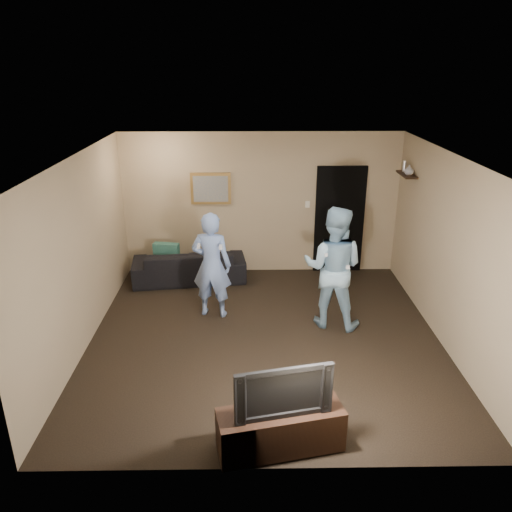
{
  "coord_description": "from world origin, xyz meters",
  "views": [
    {
      "loc": [
        -0.23,
        -6.3,
        3.75
      ],
      "look_at": [
        -0.12,
        0.3,
        1.15
      ],
      "focal_mm": 35.0,
      "sensor_mm": 36.0,
      "label": 1
    }
  ],
  "objects_px": {
    "tv_console": "(280,429)",
    "television": "(281,388)",
    "wii_player_right": "(333,268)",
    "sofa": "(189,265)",
    "wii_player_left": "(212,265)"
  },
  "relations": [
    {
      "from": "wii_player_left",
      "to": "wii_player_right",
      "type": "xyz_separation_m",
      "value": [
        1.8,
        -0.33,
        0.08
      ]
    },
    {
      "from": "sofa",
      "to": "television",
      "type": "bearing_deg",
      "value": 100.79
    },
    {
      "from": "sofa",
      "to": "wii_player_left",
      "type": "distance_m",
      "value": 1.53
    },
    {
      "from": "sofa",
      "to": "wii_player_right",
      "type": "xyz_separation_m",
      "value": [
        2.31,
        -1.66,
        0.63
      ]
    },
    {
      "from": "tv_console",
      "to": "television",
      "type": "height_order",
      "value": "television"
    },
    {
      "from": "tv_console",
      "to": "wii_player_left",
      "type": "relative_size",
      "value": 0.76
    },
    {
      "from": "wii_player_left",
      "to": "television",
      "type": "bearing_deg",
      "value": -73.49
    },
    {
      "from": "sofa",
      "to": "wii_player_left",
      "type": "height_order",
      "value": "wii_player_left"
    },
    {
      "from": "tv_console",
      "to": "wii_player_right",
      "type": "bearing_deg",
      "value": 58.64
    },
    {
      "from": "television",
      "to": "wii_player_left",
      "type": "height_order",
      "value": "wii_player_left"
    },
    {
      "from": "wii_player_left",
      "to": "wii_player_right",
      "type": "relative_size",
      "value": 0.91
    },
    {
      "from": "television",
      "to": "sofa",
      "type": "bearing_deg",
      "value": 95.86
    },
    {
      "from": "tv_console",
      "to": "wii_player_right",
      "type": "xyz_separation_m",
      "value": [
        0.92,
        2.64,
        0.67
      ]
    },
    {
      "from": "television",
      "to": "wii_player_left",
      "type": "relative_size",
      "value": 0.59
    },
    {
      "from": "tv_console",
      "to": "wii_player_left",
      "type": "distance_m",
      "value": 3.14
    }
  ]
}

